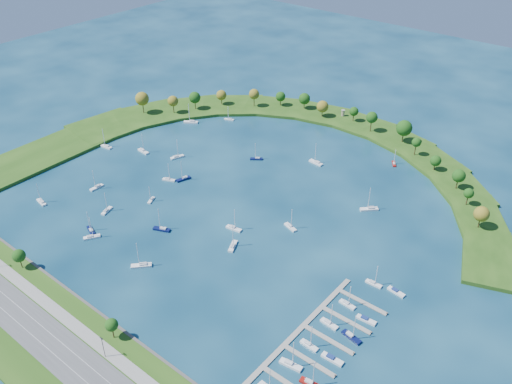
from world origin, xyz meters
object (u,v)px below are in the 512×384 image
Objects in this scene: moored_boat_2 at (184,178)px; harbor_tower at (343,113)px; moored_boat_1 at (41,202)px; moored_boat_7 at (151,200)px; moored_boat_16 at (290,226)px; docked_boat_11 at (396,292)px; dock_system at (309,344)px; moored_boat_21 at (234,228)px; moored_boat_0 at (394,163)px; moored_boat_10 at (91,230)px; docked_boat_10 at (374,283)px; moored_boat_4 at (369,209)px; docked_boat_9 at (366,320)px; docked_boat_7 at (351,336)px; docked_boat_8 at (347,304)px; moored_boat_9 at (106,146)px; moored_boat_3 at (97,187)px; moored_boat_8 at (316,162)px; moored_boat_17 at (143,151)px; docked_boat_2 at (291,364)px; moored_boat_13 at (229,119)px; docked_boat_5 at (332,359)px; docked_boat_3 at (311,383)px; moored_boat_15 at (92,237)px; moored_boat_14 at (233,246)px; moored_boat_20 at (141,265)px; docked_boat_6 at (329,323)px; moored_boat_11 at (162,229)px; moored_boat_12 at (169,179)px; moored_boat_19 at (177,157)px; moored_boat_5 at (107,210)px; moored_boat_6 at (191,122)px; moored_boat_18 at (256,158)px.

harbor_tower is at bearing -175.21° from moored_boat_2.
moored_boat_1 is 1.28× the size of moored_boat_7.
moored_boat_16 is 1.43× the size of docked_boat_11.
moored_boat_21 is at bearing 152.42° from dock_system.
moored_boat_16 is at bearing 139.33° from moored_boat_0.
moored_boat_21 is (54.16, 46.01, 0.03)m from moored_boat_10.
moored_boat_2 is 1.11× the size of moored_boat_10.
moored_boat_10 is at bearing -158.63° from docked_boat_10.
moored_boat_4 is 79.49m from docked_boat_9.
moored_boat_16 is 0.93× the size of docked_boat_7.
docked_boat_8 is at bearing -57.85° from harbor_tower.
moored_boat_4 is 72.68m from moored_boat_21.
harbor_tower is at bearing 125.99° from docked_boat_8.
moored_boat_9 is at bearing 176.87° from docked_boat_8.
moored_boat_8 reaches higher than moored_boat_3.
moored_boat_17 is 0.98× the size of docked_boat_2.
docked_boat_7 reaches higher than moored_boat_13.
moored_boat_21 reaches higher than docked_boat_5.
moored_boat_1 is at bearing 170.65° from docked_boat_3.
moored_boat_9 is 1.08× the size of moored_boat_15.
harbor_tower is 0.35× the size of moored_boat_14.
moored_boat_20 is 88.91m from docked_boat_6.
moored_boat_11 is 0.94× the size of moored_boat_20.
moored_boat_12 is at bearing -28.37° from moored_boat_2.
harbor_tower is at bearing -78.31° from moored_boat_10.
moored_boat_9 reaches higher than docked_boat_7.
moored_boat_15 is at bearing -44.92° from moored_boat_20.
moored_boat_19 is 156.38m from docked_boat_6.
moored_boat_2 reaches higher than docked_boat_9.
moored_boat_19 is (-118.70, -24.92, -0.05)m from moored_boat_4.
docked_boat_8 reaches higher than moored_boat_13.
moored_boat_9 is 0.99× the size of moored_boat_11.
moored_boat_1 is at bearing 98.51° from moored_boat_5.
moored_boat_17 is 1.12× the size of docked_boat_6.
moored_boat_10 is 127.63m from docked_boat_6.
moored_boat_4 reaches higher than docked_boat_11.
moored_boat_6 is at bearing 55.25° from moored_boat_15.
docked_boat_2 is (0.21, -12.60, 0.59)m from dock_system.
moored_boat_9 is 25.30m from moored_boat_17.
docked_boat_5 is 0.81× the size of docked_boat_8.
dock_system is at bearing -86.65° from docked_boat_8.
docked_boat_2 reaches higher than moored_boat_9.
moored_boat_18 is at bearing 125.88° from docked_boat_2.
moored_boat_3 is at bearing -20.81° from moored_boat_10.
moored_boat_6 reaches higher than docked_boat_7.
moored_boat_12 is (2.51, 41.78, -0.01)m from moored_boat_5.
moored_boat_20 reaches higher than moored_boat_2.
moored_boat_12 is at bearing 28.31° from moored_boat_18.
docked_boat_2 is (98.81, -26.68, 0.01)m from moored_boat_11.
docked_boat_5 is 0.70× the size of docked_boat_7.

